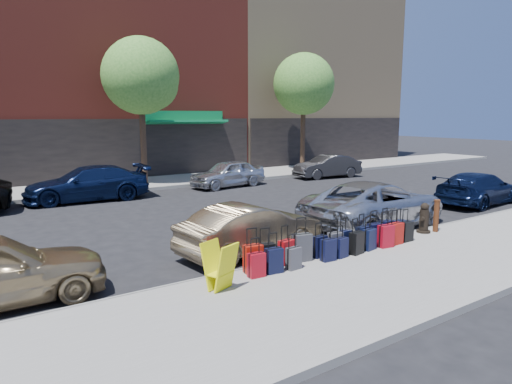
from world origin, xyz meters
TOP-DOWN VIEW (x-y plane):
  - ground at (0.00, 0.00)m, footprint 120.00×120.00m
  - sidewalk_near at (0.00, -6.50)m, footprint 60.00×4.00m
  - sidewalk_far at (0.00, 10.00)m, footprint 60.00×4.00m
  - curb_near at (0.00, -4.48)m, footprint 60.00×0.08m
  - curb_far at (0.00, 7.98)m, footprint 60.00×0.08m
  - building_center at (0.00, 17.99)m, footprint 17.00×12.85m
  - building_right at (16.00, 17.99)m, footprint 15.00×12.12m
  - tree_center at (0.64, 9.50)m, footprint 3.80×3.80m
  - tree_right at (11.14, 9.50)m, footprint 3.80×3.80m
  - suitcase_front_0 at (-2.42, -4.81)m, footprint 0.44×0.29m
  - suitcase_front_1 at (-2.05, -4.77)m, footprint 0.42×0.28m
  - suitcase_front_2 at (-1.46, -4.77)m, footprint 0.41×0.27m
  - suitcase_front_3 at (-1.01, -4.81)m, footprint 0.48×0.32m
  - suitcase_front_4 at (-0.47, -4.83)m, footprint 0.37×0.22m
  - suitcase_front_5 at (0.04, -4.84)m, footprint 0.38×0.23m
  - suitcase_front_6 at (0.44, -4.76)m, footprint 0.37×0.22m
  - suitcase_front_7 at (1.08, -4.80)m, footprint 0.39×0.25m
  - suitcase_front_8 at (1.50, -4.83)m, footprint 0.40×0.25m
  - suitcase_front_9 at (2.04, -4.76)m, footprint 0.40×0.25m
  - suitcase_front_10 at (2.53, -4.84)m, footprint 0.37×0.23m
  - suitcase_back_0 at (-2.53, -5.11)m, footprint 0.37×0.23m
  - suitcase_back_1 at (-2.07, -5.11)m, footprint 0.40×0.26m
  - suitcase_back_2 at (-1.55, -5.16)m, footprint 0.35×0.22m
  - suitcase_back_4 at (-0.49, -5.16)m, footprint 0.37×0.23m
  - suitcase_back_5 at (-0.05, -5.15)m, footprint 0.35×0.23m
  - suitcase_back_6 at (0.47, -5.15)m, footprint 0.42×0.29m
  - suitcase_back_7 at (1.01, -5.09)m, footprint 0.40×0.27m
  - suitcase_back_8 at (1.56, -5.16)m, footprint 0.43×0.29m
  - suitcase_back_9 at (2.01, -5.12)m, footprint 0.40×0.24m
  - suitcase_back_10 at (2.49, -5.10)m, footprint 0.38×0.22m
  - fire_hydrant at (3.71, -4.77)m, footprint 0.46×0.40m
  - bollard at (4.09, -4.91)m, footprint 0.18×0.18m
  - display_rack at (-3.53, -5.27)m, footprint 0.71×0.74m
  - car_near_1 at (-1.42, -3.23)m, footprint 4.12×1.79m
  - car_near_2 at (3.56, -3.02)m, footprint 5.58×2.96m
  - car_near_3 at (9.97, -2.84)m, footprint 4.63×2.16m
  - car_far_1 at (-2.99, 6.96)m, footprint 5.21×2.44m
  - car_far_2 at (3.89, 6.89)m, footprint 4.16×2.05m
  - car_far_3 at (10.47, 6.62)m, footprint 4.16×1.92m

SIDE VIEW (x-z plane):
  - ground at x=0.00m, z-range 0.00..0.00m
  - sidewalk_near at x=0.00m, z-range 0.00..0.15m
  - sidewalk_far at x=0.00m, z-range 0.00..0.15m
  - curb_near at x=0.00m, z-range 0.00..0.15m
  - curb_far at x=0.00m, z-range 0.00..0.15m
  - suitcase_back_5 at x=-0.05m, z-range 0.00..0.80m
  - suitcase_back_2 at x=-1.55m, z-range 0.00..0.81m
  - suitcase_front_6 at x=0.44m, z-range -0.01..0.84m
  - suitcase_back_4 at x=-0.49m, z-range -0.01..0.85m
  - suitcase_back_0 at x=-2.53m, z-range -0.01..0.85m
  - suitcase_front_10 at x=2.53m, z-range -0.01..0.85m
  - suitcase_front_4 at x=-0.47m, z-range -0.01..0.85m
  - suitcase_back_7 at x=1.01m, z-range -0.02..0.87m
  - suitcase_front_5 at x=0.04m, z-range -0.01..0.87m
  - suitcase_front_7 at x=1.08m, z-range -0.02..0.87m
  - suitcase_back_10 at x=2.49m, z-range -0.02..0.88m
  - suitcase_back_1 at x=-2.07m, z-range -0.02..0.88m
  - suitcase_back_6 at x=0.47m, z-range -0.02..0.89m
  - suitcase_front_2 at x=-1.46m, z-range -0.02..0.90m
  - suitcase_front_9 at x=2.04m, z-range -0.02..0.90m
  - suitcase_front_8 at x=1.50m, z-range -0.02..0.91m
  - suitcase_back_9 at x=2.01m, z-range -0.03..0.91m
  - suitcase_front_1 at x=-2.05m, z-range -0.02..0.91m
  - suitcase_back_8 at x=1.56m, z-range -0.03..0.92m
  - suitcase_front_0 at x=-2.42m, z-range -0.04..0.96m
  - suitcase_front_3 at x=-1.01m, z-range -0.05..1.01m
  - fire_hydrant at x=3.71m, z-range 0.11..1.01m
  - display_rack at x=-3.53m, z-range 0.14..1.10m
  - bollard at x=4.09m, z-range 0.17..1.14m
  - car_near_3 at x=9.97m, z-range 0.00..1.31m
  - car_near_1 at x=-1.42m, z-range 0.00..1.32m
  - car_far_3 at x=10.47m, z-range 0.00..1.32m
  - car_far_2 at x=3.89m, z-range 0.00..1.36m
  - car_far_1 at x=-2.99m, z-range 0.00..1.47m
  - car_near_2 at x=3.56m, z-range 0.00..1.49m
  - tree_center at x=0.64m, z-range 1.78..9.05m
  - tree_right at x=11.14m, z-range 1.78..9.05m
  - building_right at x=16.00m, z-range -0.02..17.98m
  - building_center at x=0.00m, z-range -0.02..19.98m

